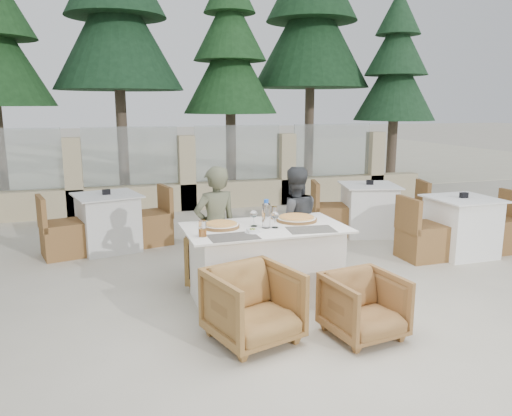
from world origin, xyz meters
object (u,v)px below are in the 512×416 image
object	(u,v)px
pizza_left	(221,225)
beer_glass_left	(202,229)
olive_dish	(253,231)
wine_glass_centre	(254,217)
water_bottle	(266,214)
bg_table_c	(461,227)
beer_glass_right	(274,213)
diner_right	(294,223)
armchair_near_left	(253,305)
armchair_far_left	(222,256)
armchair_far_right	(289,253)
diner_left	(216,229)
bg_table_a	(108,222)
armchair_near_right	(364,306)
wine_glass_near	(275,219)
bg_table_b	(369,209)
pizza_right	(296,218)
dining_table	(265,264)

from	to	relation	value
pizza_left	beer_glass_left	world-z (taller)	beer_glass_left
pizza_left	olive_dish	world-z (taller)	pizza_left
olive_dish	wine_glass_centre	bearing A→B (deg)	70.01
water_bottle	bg_table_c	bearing A→B (deg)	13.89
beer_glass_right	diner_right	world-z (taller)	diner_right
pizza_left	diner_right	distance (m)	1.07
water_bottle	armchair_near_left	distance (m)	1.05
beer_glass_left	armchair_far_left	bearing A→B (deg)	64.53
armchair_far_right	diner_left	size ratio (longest dim) A/B	0.50
beer_glass_left	diner_left	bearing A→B (deg)	66.96
bg_table_a	pizza_left	bearing A→B (deg)	-78.64
beer_glass_right	armchair_far_left	bearing A→B (deg)	151.12
wine_glass_centre	diner_right	distance (m)	0.84
bg_table_a	water_bottle	bearing A→B (deg)	-71.98
armchair_near_right	armchair_near_left	bearing A→B (deg)	158.92
diner_right	wine_glass_near	bearing A→B (deg)	58.39
armchair_near_right	diner_left	xyz separation A→B (m)	(-0.94, 1.49, 0.39)
wine_glass_centre	bg_table_c	size ratio (longest dim) A/B	0.11
bg_table_b	diner_right	bearing A→B (deg)	-126.26
armchair_near_left	bg_table_b	world-z (taller)	bg_table_b
pizza_right	bg_table_a	world-z (taller)	pizza_right
bg_table_a	bg_table_c	xyz separation A→B (m)	(4.42, -1.67, 0.00)
wine_glass_centre	olive_dish	world-z (taller)	wine_glass_centre
beer_glass_left	bg_table_c	xyz separation A→B (m)	(3.63, 0.87, -0.46)
wine_glass_centre	bg_table_a	bearing A→B (deg)	120.36
armchair_near_right	bg_table_b	distance (m)	3.57
pizza_left	armchair_far_right	size ratio (longest dim) A/B	0.54
armchair_far_left	bg_table_a	bearing A→B (deg)	-33.22
beer_glass_left	armchair_far_left	xyz separation A→B (m)	(0.36, 0.76, -0.53)
wine_glass_near	diner_right	world-z (taller)	diner_right
dining_table	diner_left	world-z (taller)	diner_left
armchair_near_right	diner_left	distance (m)	1.80
dining_table	pizza_left	bearing A→B (deg)	167.73
wine_glass_near	pizza_right	bearing A→B (deg)	33.96
wine_glass_centre	pizza_right	bearing A→B (deg)	10.81
water_bottle	wine_glass_near	distance (m)	0.10
armchair_near_left	diner_right	world-z (taller)	diner_right
beer_glass_right	dining_table	bearing A→B (deg)	-124.00
water_bottle	bg_table_c	world-z (taller)	water_bottle
olive_dish	armchair_near_right	distance (m)	1.23
beer_glass_right	armchair_far_right	bearing A→B (deg)	40.45
beer_glass_right	diner_right	xyz separation A→B (m)	(0.33, 0.25, -0.19)
water_bottle	diner_right	world-z (taller)	diner_right
armchair_far_left	diner_right	bearing A→B (deg)	-158.26
wine_glass_centre	armchair_near_left	distance (m)	1.06
wine_glass_near	armchair_near_right	xyz separation A→B (m)	(0.46, -0.96, -0.59)
beer_glass_right	diner_left	bearing A→B (deg)	166.40
wine_glass_near	beer_glass_right	xyz separation A→B (m)	(0.13, 0.38, -0.03)
beer_glass_left	beer_glass_right	bearing A→B (deg)	28.94
armchair_far_left	bg_table_c	world-z (taller)	bg_table_c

